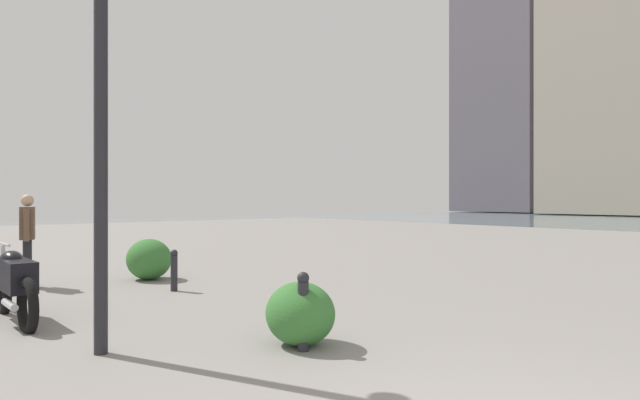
{
  "coord_description": "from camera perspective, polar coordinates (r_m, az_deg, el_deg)",
  "views": [
    {
      "loc": [
        -1.35,
        2.88,
        1.61
      ],
      "look_at": [
        7.9,
        -4.77,
        1.61
      ],
      "focal_mm": 29.33,
      "sensor_mm": 36.0,
      "label": 1
    }
  ],
  "objects": [
    {
      "name": "building_annex",
      "position": [
        70.71,
        31.42,
        11.66
      ],
      "size": [
        17.57,
        13.8,
        31.76
      ],
      "color": "#9E9384",
      "rests_on": "ground"
    },
    {
      "name": "building_highrise",
      "position": [
        80.43,
        20.31,
        10.22
      ],
      "size": [
        12.2,
        13.24,
        33.76
      ],
      "color": "#5B5660",
      "rests_on": "ground"
    },
    {
      "name": "lamppost",
      "position": [
        6.04,
        -22.8,
        11.88
      ],
      "size": [
        0.98,
        0.28,
        4.33
      ],
      "color": "#232328",
      "rests_on": "ground"
    },
    {
      "name": "motorcycle",
      "position": [
        8.11,
        -30.39,
        -7.83
      ],
      "size": [
        2.17,
        0.36,
        1.06
      ],
      "color": "black",
      "rests_on": "ground"
    },
    {
      "name": "pedestrian",
      "position": [
        11.06,
        -29.3,
        -3.18
      ],
      "size": [
        0.61,
        0.33,
        1.71
      ],
      "color": "black",
      "rests_on": "ground"
    },
    {
      "name": "bollard_near",
      "position": [
        5.68,
        -1.85,
        -11.88
      ],
      "size": [
        0.13,
        0.13,
        0.84
      ],
      "color": "#232328",
      "rests_on": "ground"
    },
    {
      "name": "bollard_mid",
      "position": [
        9.63,
        -15.64,
        -7.3
      ],
      "size": [
        0.13,
        0.13,
        0.73
      ],
      "color": "#232328",
      "rests_on": "ground"
    },
    {
      "name": "shrub_low",
      "position": [
        11.15,
        -18.16,
        -6.16
      ],
      "size": [
        0.96,
        0.87,
        0.82
      ],
      "color": "#387533",
      "rests_on": "ground"
    },
    {
      "name": "shrub_round",
      "position": [
        5.92,
        -2.18,
        -12.28
      ],
      "size": [
        0.82,
        0.74,
        0.7
      ],
      "color": "#387533",
      "rests_on": "ground"
    }
  ]
}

